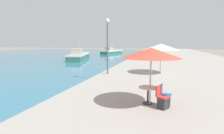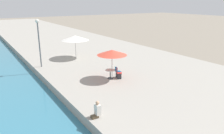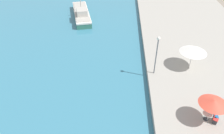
{
  "view_description": "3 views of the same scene",
  "coord_description": "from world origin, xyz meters",
  "px_view_note": "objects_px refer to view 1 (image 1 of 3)",
  "views": [
    {
      "loc": [
        5.03,
        4.03,
        3.29
      ],
      "look_at": [
        1.5,
        16.5,
        1.46
      ],
      "focal_mm": 28.0,
      "sensor_mm": 36.0,
      "label": 1
    },
    {
      "loc": [
        -4.55,
        -2.92,
        6.76
      ],
      "look_at": [
        4.63,
        11.31,
        1.66
      ],
      "focal_mm": 35.0,
      "sensor_mm": 36.0,
      "label": 2
    },
    {
      "loc": [
        -3.02,
        -1.76,
        15.56
      ],
      "look_at": [
        -4.0,
        18.0,
        1.26
      ],
      "focal_mm": 35.0,
      "sensor_mm": 36.0,
      "label": 3
    }
  ],
  "objects_px": {
    "cafe_umbrella_pink": "(151,53)",
    "lamppost": "(107,37)",
    "cafe_umbrella_white": "(161,47)",
    "cafe_chair_right": "(162,101)",
    "fishing_boat_mid": "(111,51)",
    "fishing_boat_near": "(79,56)",
    "cafe_chair_left": "(165,99)",
    "cafe_table": "(148,92)"
  },
  "relations": [
    {
      "from": "cafe_table",
      "to": "cafe_chair_left",
      "type": "distance_m",
      "value": 0.75
    },
    {
      "from": "cafe_umbrella_pink",
      "to": "cafe_chair_right",
      "type": "relative_size",
      "value": 2.66
    },
    {
      "from": "cafe_umbrella_white",
      "to": "lamppost",
      "type": "xyz_separation_m",
      "value": [
        -4.27,
        -1.44,
        0.84
      ]
    },
    {
      "from": "fishing_boat_near",
      "to": "lamppost",
      "type": "bearing_deg",
      "value": -70.9
    },
    {
      "from": "lamppost",
      "to": "cafe_chair_left",
      "type": "bearing_deg",
      "value": -55.42
    },
    {
      "from": "lamppost",
      "to": "fishing_boat_mid",
      "type": "bearing_deg",
      "value": 105.44
    },
    {
      "from": "fishing_boat_near",
      "to": "cafe_umbrella_pink",
      "type": "distance_m",
      "value": 27.51
    },
    {
      "from": "lamppost",
      "to": "fishing_boat_near",
      "type": "bearing_deg",
      "value": 123.43
    },
    {
      "from": "fishing_boat_near",
      "to": "fishing_boat_mid",
      "type": "xyz_separation_m",
      "value": [
        1.25,
        18.37,
        -0.09
      ]
    },
    {
      "from": "cafe_umbrella_pink",
      "to": "cafe_chair_right",
      "type": "height_order",
      "value": "cafe_umbrella_pink"
    },
    {
      "from": "fishing_boat_near",
      "to": "cafe_table",
      "type": "distance_m",
      "value": 27.28
    },
    {
      "from": "cafe_umbrella_pink",
      "to": "cafe_table",
      "type": "relative_size",
      "value": 3.03
    },
    {
      "from": "cafe_umbrella_pink",
      "to": "lamppost",
      "type": "bearing_deg",
      "value": 120.66
    },
    {
      "from": "fishing_boat_near",
      "to": "cafe_chair_right",
      "type": "distance_m",
      "value": 27.94
    },
    {
      "from": "fishing_boat_mid",
      "to": "cafe_chair_left",
      "type": "height_order",
      "value": "fishing_boat_mid"
    },
    {
      "from": "cafe_umbrella_white",
      "to": "cafe_chair_left",
      "type": "height_order",
      "value": "cafe_umbrella_white"
    },
    {
      "from": "lamppost",
      "to": "cafe_table",
      "type": "bearing_deg",
      "value": -59.48
    },
    {
      "from": "fishing_boat_near",
      "to": "fishing_boat_mid",
      "type": "bearing_deg",
      "value": 71.78
    },
    {
      "from": "cafe_chair_left",
      "to": "cafe_chair_right",
      "type": "distance_m",
      "value": 0.31
    },
    {
      "from": "fishing_boat_mid",
      "to": "cafe_umbrella_white",
      "type": "relative_size",
      "value": 2.84
    },
    {
      "from": "cafe_umbrella_white",
      "to": "cafe_table",
      "type": "xyz_separation_m",
      "value": [
        -0.44,
        -7.93,
        -1.72
      ]
    },
    {
      "from": "cafe_umbrella_pink",
      "to": "cafe_umbrella_white",
      "type": "xyz_separation_m",
      "value": [
        0.35,
        8.05,
        0.04
      ]
    },
    {
      "from": "cafe_umbrella_white",
      "to": "cafe_chair_right",
      "type": "bearing_deg",
      "value": -88.88
    },
    {
      "from": "cafe_umbrella_white",
      "to": "cafe_table",
      "type": "height_order",
      "value": "cafe_umbrella_white"
    },
    {
      "from": "fishing_boat_near",
      "to": "cafe_umbrella_pink",
      "type": "xyz_separation_m",
      "value": [
        14.8,
        -23.09,
        2.09
      ]
    },
    {
      "from": "cafe_umbrella_white",
      "to": "lamppost",
      "type": "bearing_deg",
      "value": -161.38
    },
    {
      "from": "cafe_umbrella_white",
      "to": "cafe_chair_left",
      "type": "distance_m",
      "value": 8.26
    },
    {
      "from": "cafe_umbrella_white",
      "to": "cafe_chair_left",
      "type": "xyz_separation_m",
      "value": [
        0.27,
        -8.03,
        -1.93
      ]
    },
    {
      "from": "cafe_umbrella_white",
      "to": "cafe_chair_right",
      "type": "relative_size",
      "value": 3.32
    },
    {
      "from": "lamppost",
      "to": "cafe_chair_right",
      "type": "bearing_deg",
      "value": -57.22
    },
    {
      "from": "cafe_chair_right",
      "to": "lamppost",
      "type": "xyz_separation_m",
      "value": [
        -4.43,
        6.88,
        2.77
      ]
    },
    {
      "from": "fishing_boat_mid",
      "to": "lamppost",
      "type": "distance_m",
      "value": 36.29
    },
    {
      "from": "cafe_umbrella_pink",
      "to": "lamppost",
      "type": "xyz_separation_m",
      "value": [
        -3.92,
        6.61,
        0.88
      ]
    },
    {
      "from": "cafe_chair_left",
      "to": "cafe_umbrella_pink",
      "type": "bearing_deg",
      "value": -80.03
    },
    {
      "from": "cafe_umbrella_pink",
      "to": "fishing_boat_mid",
      "type": "bearing_deg",
      "value": 108.09
    },
    {
      "from": "cafe_chair_left",
      "to": "lamppost",
      "type": "bearing_deg",
      "value": -137.51
    },
    {
      "from": "fishing_boat_near",
      "to": "fishing_boat_mid",
      "type": "relative_size",
      "value": 1.21
    },
    {
      "from": "cafe_umbrella_pink",
      "to": "cafe_umbrella_white",
      "type": "distance_m",
      "value": 8.06
    },
    {
      "from": "cafe_umbrella_pink",
      "to": "lamppost",
      "type": "distance_m",
      "value": 7.73
    },
    {
      "from": "fishing_boat_mid",
      "to": "cafe_table",
      "type": "xyz_separation_m",
      "value": [
        13.45,
        -41.34,
        0.5
      ]
    },
    {
      "from": "fishing_boat_near",
      "to": "cafe_chair_left",
      "type": "xyz_separation_m",
      "value": [
        15.42,
        -23.07,
        0.2
      ]
    },
    {
      "from": "cafe_umbrella_white",
      "to": "cafe_table",
      "type": "bearing_deg",
      "value": -93.2
    }
  ]
}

